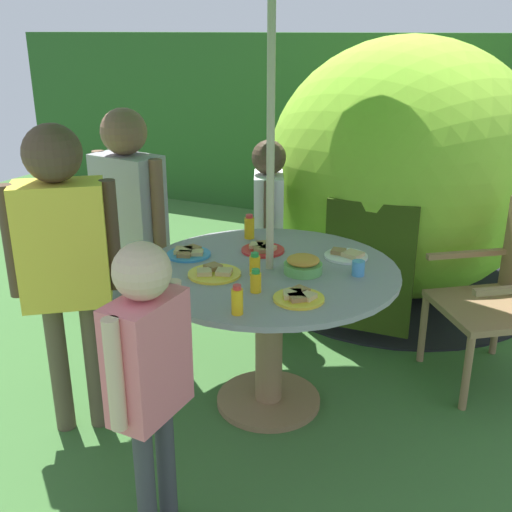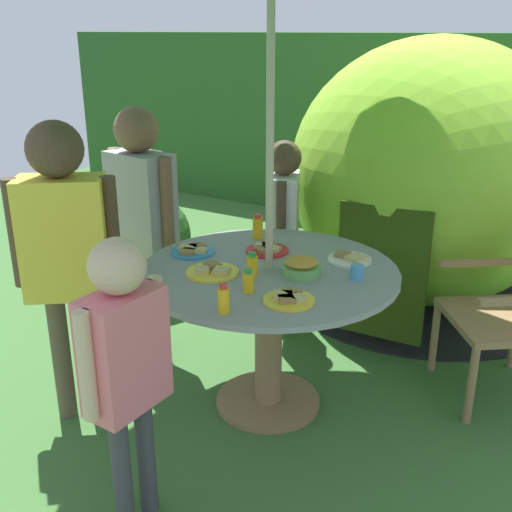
% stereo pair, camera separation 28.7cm
% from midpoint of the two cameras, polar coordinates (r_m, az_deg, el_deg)
% --- Properties ---
extents(ground_plane, '(10.00, 10.00, 0.02)m').
position_cam_midpoint_polar(ground_plane, '(3.22, -1.46, -13.69)').
color(ground_plane, '#3D6B33').
extents(hedge_backdrop, '(9.00, 0.70, 1.77)m').
position_cam_midpoint_polar(hedge_backdrop, '(6.10, 13.76, 11.24)').
color(hedge_backdrop, '#285623').
rests_on(hedge_backdrop, ground_plane).
extents(garden_table, '(1.22, 1.22, 0.74)m').
position_cam_midpoint_polar(garden_table, '(2.95, -1.55, -4.68)').
color(garden_table, '#93704C').
rests_on(garden_table, ground_plane).
extents(wooden_chair, '(0.71, 0.72, 0.96)m').
position_cam_midpoint_polar(wooden_chair, '(3.39, 20.30, -2.94)').
color(wooden_chair, '#93704C').
rests_on(wooden_chair, ground_plane).
extents(dome_tent, '(2.04, 2.04, 1.77)m').
position_cam_midpoint_polar(dome_tent, '(4.35, 11.74, 7.82)').
color(dome_tent, '#8CC633').
rests_on(dome_tent, ground_plane).
extents(potted_plant, '(0.60, 0.60, 0.74)m').
position_cam_midpoint_polar(potted_plant, '(4.28, -13.92, 1.06)').
color(potted_plant, '#595960').
rests_on(potted_plant, ground_plane).
extents(child_in_white_shirt, '(0.28, 0.38, 1.20)m').
position_cam_midpoint_polar(child_in_white_shirt, '(3.68, -1.07, 4.13)').
color(child_in_white_shirt, brown).
rests_on(child_in_white_shirt, ground_plane).
extents(child_in_grey_shirt, '(0.48, 0.25, 1.42)m').
position_cam_midpoint_polar(child_in_grey_shirt, '(3.38, -14.17, 4.56)').
color(child_in_grey_shirt, '#3F3F47').
rests_on(child_in_grey_shirt, ground_plane).
extents(child_in_yellow_shirt, '(0.42, 0.39, 1.44)m').
position_cam_midpoint_polar(child_in_yellow_shirt, '(2.81, -20.42, 0.92)').
color(child_in_yellow_shirt, brown).
rests_on(child_in_yellow_shirt, ground_plane).
extents(child_in_pink_shirt, '(0.20, 0.40, 1.16)m').
position_cam_midpoint_polar(child_in_pink_shirt, '(2.18, -13.86, -9.31)').
color(child_in_pink_shirt, '#3F3F47').
rests_on(child_in_pink_shirt, ground_plane).
extents(snack_bowl, '(0.18, 0.18, 0.08)m').
position_cam_midpoint_polar(snack_bowl, '(2.80, 1.50, -0.88)').
color(snack_bowl, '#66B259').
rests_on(snack_bowl, garden_table).
extents(plate_center_front, '(0.21, 0.21, 0.03)m').
position_cam_midpoint_polar(plate_center_front, '(3.02, 5.76, 0.03)').
color(plate_center_front, white).
rests_on(plate_center_front, garden_table).
extents(plate_center_back, '(0.22, 0.22, 0.03)m').
position_cam_midpoint_polar(plate_center_back, '(3.08, -2.03, 0.62)').
color(plate_center_back, red).
rests_on(plate_center_back, garden_table).
extents(plate_front_edge, '(0.21, 0.21, 0.03)m').
position_cam_midpoint_polar(plate_front_edge, '(2.53, 0.77, -3.91)').
color(plate_front_edge, yellow).
rests_on(plate_front_edge, garden_table).
extents(plate_mid_left, '(0.24, 0.24, 0.03)m').
position_cam_midpoint_polar(plate_mid_left, '(2.80, -6.85, -1.63)').
color(plate_mid_left, yellow).
rests_on(plate_mid_left, garden_table).
extents(plate_far_right, '(0.22, 0.22, 0.03)m').
position_cam_midpoint_polar(plate_far_right, '(3.06, -9.00, 0.23)').
color(plate_far_right, '#338CD8').
rests_on(plate_far_right, garden_table).
extents(juice_bottle_near_left, '(0.05, 0.05, 0.10)m').
position_cam_midpoint_polar(juice_bottle_near_left, '(2.60, -3.19, -2.45)').
color(juice_bottle_near_left, yellow).
rests_on(juice_bottle_near_left, garden_table).
extents(juice_bottle_near_right, '(0.05, 0.05, 0.13)m').
position_cam_midpoint_polar(juice_bottle_near_right, '(3.27, -3.15, 2.67)').
color(juice_bottle_near_right, yellow).
rests_on(juice_bottle_near_right, garden_table).
extents(juice_bottle_far_left, '(0.05, 0.05, 0.11)m').
position_cam_midpoint_polar(juice_bottle_far_left, '(2.77, -3.08, -0.89)').
color(juice_bottle_far_left, yellow).
rests_on(juice_bottle_far_left, garden_table).
extents(juice_bottle_mid_right, '(0.05, 0.05, 0.12)m').
position_cam_midpoint_polar(juice_bottle_mid_right, '(2.40, -5.21, -4.23)').
color(juice_bottle_mid_right, yellow).
rests_on(juice_bottle_mid_right, garden_table).
extents(cup_near, '(0.06, 0.06, 0.07)m').
position_cam_midpoint_polar(cup_near, '(2.79, 6.64, -1.19)').
color(cup_near, '#4C99D8').
rests_on(cup_near, garden_table).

